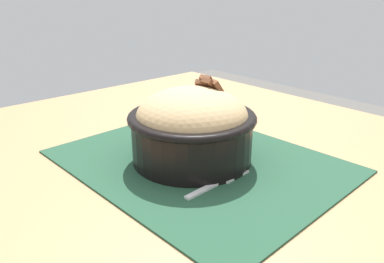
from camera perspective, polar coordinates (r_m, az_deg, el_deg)
table at (r=0.64m, az=2.52°, el=-11.75°), size 1.16×0.96×0.72m
placemat at (r=0.64m, az=1.01°, el=-4.45°), size 0.46×0.37×0.00m
bowl at (r=0.62m, az=0.02°, el=0.85°), size 0.23×0.23×0.14m
fork at (r=0.57m, az=4.25°, el=-7.48°), size 0.02×0.13×0.00m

